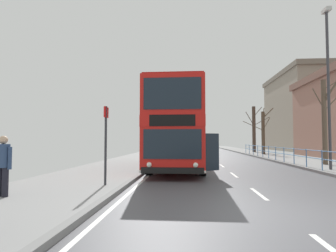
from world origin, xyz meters
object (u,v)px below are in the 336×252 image
pedestrian_companion (3,162)px  street_lamp_far_side (328,76)px  bare_tree_far_02 (263,132)px  background_building_01 (312,112)px  bare_tree_far_01 (326,117)px  bus_stop_sign_near (106,136)px  bare_tree_far_00 (254,129)px  double_decker_bus_main (179,128)px

pedestrian_companion → street_lamp_far_side: street_lamp_far_side is taller
street_lamp_far_side → bare_tree_far_02: 16.47m
pedestrian_companion → background_building_01: (24.16, 39.17, 5.07)m
pedestrian_companion → bare_tree_far_01: 17.48m
pedestrian_companion → bare_tree_far_02: size_ratio=0.31×
bus_stop_sign_near → bare_tree_far_00: size_ratio=0.45×
bus_stop_sign_near → street_lamp_far_side: 11.95m
double_decker_bus_main → background_building_01: bearing=56.7°
background_building_01 → pedestrian_companion: bearing=-121.7°
pedestrian_companion → bare_tree_far_02: bare_tree_far_02 is taller
double_decker_bus_main → bare_tree_far_00: (8.85, 20.95, 0.80)m
bare_tree_far_01 → pedestrian_companion: bearing=-140.3°
bare_tree_far_00 → bare_tree_far_01: bare_tree_far_01 is taller
double_decker_bus_main → background_building_01: size_ratio=0.61×
bus_stop_sign_near → background_building_01: 43.28m
street_lamp_far_side → double_decker_bus_main: bearing=172.0°
bare_tree_far_01 → bare_tree_far_02: size_ratio=1.15×
double_decker_bus_main → bare_tree_far_02: 17.42m
double_decker_bus_main → street_lamp_far_side: size_ratio=1.25×
bus_stop_sign_near → street_lamp_far_side: (9.97, 5.77, 3.18)m
pedestrian_companion → bus_stop_sign_near: 3.13m
bare_tree_far_00 → street_lamp_far_side: bearing=-92.9°
double_decker_bus_main → bus_stop_sign_near: (-2.22, -6.86, -0.53)m
bare_tree_far_00 → bare_tree_far_01: (0.16, -18.89, -0.03)m
pedestrian_companion → bare_tree_far_02: (12.88, 24.23, 1.52)m
bus_stop_sign_near → bare_tree_far_00: bearing=68.3°
bus_stop_sign_near → double_decker_bus_main: bearing=72.1°
bus_stop_sign_near → bare_tree_far_00: bare_tree_far_00 is taller
pedestrian_companion → street_lamp_far_side: size_ratio=0.19×
bare_tree_far_02 → background_building_01: (11.28, 14.94, 3.54)m
pedestrian_companion → double_decker_bus_main: bearing=64.3°
bus_stop_sign_near → street_lamp_far_side: size_ratio=0.31×
double_decker_bus_main → bus_stop_sign_near: bearing=-107.9°
pedestrian_companion → bare_tree_far_01: bare_tree_far_01 is taller
bus_stop_sign_near → background_building_01: background_building_01 is taller
bus_stop_sign_near → street_lamp_far_side: street_lamp_far_side is taller
bare_tree_far_00 → bare_tree_far_01: bearing=-89.5°
bare_tree_far_01 → background_building_01: (10.80, 28.08, 3.04)m
bare_tree_far_00 → background_building_01: bearing=40.0°
bare_tree_far_00 → bus_stop_sign_near: bearing=-111.7°
background_building_01 → double_decker_bus_main: bearing=-123.3°
bare_tree_far_01 → bare_tree_far_02: bare_tree_far_01 is taller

